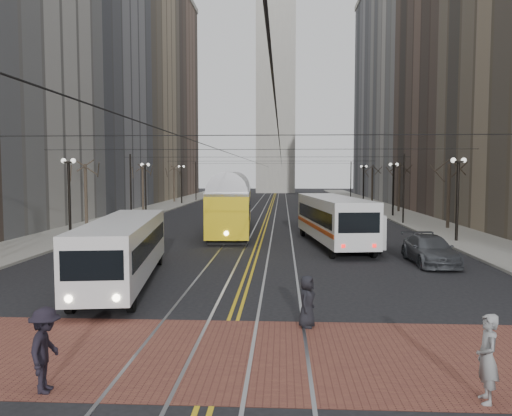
# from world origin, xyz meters

# --- Properties ---
(ground) EXTENTS (260.00, 260.00, 0.00)m
(ground) POSITION_xyz_m (0.00, 0.00, 0.00)
(ground) COLOR black
(ground) RESTS_ON ground
(sidewalk_left) EXTENTS (5.00, 140.00, 0.15)m
(sidewalk_left) POSITION_xyz_m (-15.00, 45.00, 0.07)
(sidewalk_left) COLOR gray
(sidewalk_left) RESTS_ON ground
(sidewalk_right) EXTENTS (5.00, 140.00, 0.15)m
(sidewalk_right) POSITION_xyz_m (15.00, 45.00, 0.07)
(sidewalk_right) COLOR gray
(sidewalk_right) RESTS_ON ground
(crosswalk_band) EXTENTS (25.00, 6.00, 0.01)m
(crosswalk_band) POSITION_xyz_m (0.00, -4.00, 0.01)
(crosswalk_band) COLOR brown
(crosswalk_band) RESTS_ON ground
(streetcar_rails) EXTENTS (4.80, 130.00, 0.02)m
(streetcar_rails) POSITION_xyz_m (0.00, 45.00, 0.00)
(streetcar_rails) COLOR gray
(streetcar_rails) RESTS_ON ground
(centre_lines) EXTENTS (0.42, 130.00, 0.01)m
(centre_lines) POSITION_xyz_m (0.00, 45.00, 0.01)
(centre_lines) COLOR gold
(centre_lines) RESTS_ON ground
(building_left_mid) EXTENTS (16.00, 20.00, 34.00)m
(building_left_mid) POSITION_xyz_m (-25.50, 46.00, 17.00)
(building_left_mid) COLOR slate
(building_left_mid) RESTS_ON ground
(building_left_midfar) EXTENTS (20.00, 20.00, 52.00)m
(building_left_midfar) POSITION_xyz_m (-27.50, 66.00, 26.00)
(building_left_midfar) COLOR gray
(building_left_midfar) RESTS_ON ground
(building_left_far) EXTENTS (16.00, 20.00, 40.00)m
(building_left_far) POSITION_xyz_m (-25.50, 86.00, 20.00)
(building_left_far) COLOR brown
(building_left_far) RESTS_ON ground
(building_right_mid) EXTENTS (16.00, 20.00, 34.00)m
(building_right_mid) POSITION_xyz_m (25.50, 46.00, 17.00)
(building_right_mid) COLOR brown
(building_right_mid) RESTS_ON ground
(building_right_midfar) EXTENTS (20.00, 20.00, 52.00)m
(building_right_midfar) POSITION_xyz_m (27.50, 66.00, 26.00)
(building_right_midfar) COLOR #9F9C95
(building_right_midfar) RESTS_ON ground
(building_right_far) EXTENTS (16.00, 20.00, 40.00)m
(building_right_far) POSITION_xyz_m (25.50, 86.00, 20.00)
(building_right_far) COLOR slate
(building_right_far) RESTS_ON ground
(clock_tower) EXTENTS (12.00, 12.00, 66.00)m
(clock_tower) POSITION_xyz_m (0.00, 102.00, 35.96)
(clock_tower) COLOR #B2AFA5
(clock_tower) RESTS_ON ground
(lamp_posts) EXTENTS (27.60, 57.20, 5.60)m
(lamp_posts) POSITION_xyz_m (-0.00, 28.75, 2.80)
(lamp_posts) COLOR black
(lamp_posts) RESTS_ON ground
(street_trees) EXTENTS (31.68, 53.28, 5.60)m
(street_trees) POSITION_xyz_m (0.00, 35.25, 2.80)
(street_trees) COLOR #382D23
(street_trees) RESTS_ON ground
(trolley_wires) EXTENTS (25.96, 120.00, 6.60)m
(trolley_wires) POSITION_xyz_m (0.00, 34.83, 3.77)
(trolley_wires) COLOR black
(trolley_wires) RESTS_ON ground
(transit_bus) EXTENTS (3.89, 11.56, 2.84)m
(transit_bus) POSITION_xyz_m (-5.29, 4.15, 1.42)
(transit_bus) COLOR silver
(transit_bus) RESTS_ON ground
(streetcar) EXTENTS (3.87, 16.06, 3.75)m
(streetcar) POSITION_xyz_m (-2.50, 23.13, 1.88)
(streetcar) COLOR yellow
(streetcar) RESTS_ON ground
(rear_bus) EXTENTS (4.23, 12.60, 3.22)m
(rear_bus) POSITION_xyz_m (5.00, 16.24, 1.61)
(rear_bus) COLOR white
(rear_bus) RESTS_ON ground
(cargo_van) EXTENTS (2.17, 5.42, 2.38)m
(cargo_van) POSITION_xyz_m (6.52, 14.43, 1.19)
(cargo_van) COLOR silver
(cargo_van) RESTS_ON ground
(sedan_grey) EXTENTS (2.18, 4.35, 1.42)m
(sedan_grey) POSITION_xyz_m (5.64, 33.60, 0.71)
(sedan_grey) COLOR #43464B
(sedan_grey) RESTS_ON ground
(sedan_silver) EXTENTS (1.70, 4.11, 1.32)m
(sedan_silver) POSITION_xyz_m (9.39, 36.65, 0.66)
(sedan_silver) COLOR #A2A4AA
(sedan_silver) RESTS_ON ground
(sedan_parked) EXTENTS (2.20, 5.22, 1.50)m
(sedan_parked) POSITION_xyz_m (9.50, 9.75, 0.75)
(sedan_parked) COLOR #44474C
(sedan_parked) RESTS_ON ground
(pedestrian_a) EXTENTS (0.76, 0.93, 1.65)m
(pedestrian_a) POSITION_xyz_m (2.40, -1.50, 0.84)
(pedestrian_a) COLOR black
(pedestrian_a) RESTS_ON crosswalk_band
(pedestrian_b) EXTENTS (0.53, 0.74, 1.91)m
(pedestrian_b) POSITION_xyz_m (5.97, -6.50, 0.97)
(pedestrian_b) COLOR gray
(pedestrian_b) RESTS_ON crosswalk_band
(pedestrian_d) EXTENTS (0.85, 1.31, 1.91)m
(pedestrian_d) POSITION_xyz_m (-3.63, -6.50, 0.97)
(pedestrian_d) COLOR black
(pedestrian_d) RESTS_ON crosswalk_band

